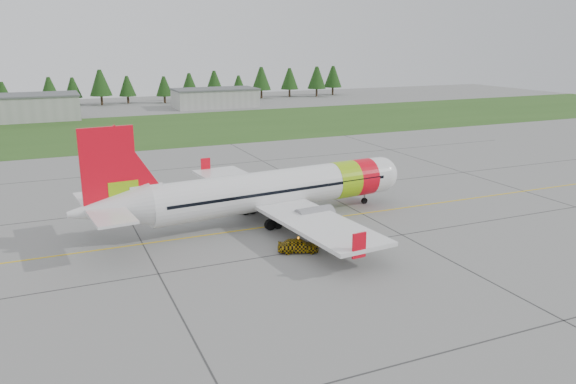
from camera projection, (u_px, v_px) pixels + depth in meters
name	position (u px, v px, depth m)	size (l,w,h in m)	color
ground	(315.00, 249.00, 54.00)	(320.00, 320.00, 0.00)	gray
aircraft	(270.00, 190.00, 61.91)	(38.64, 35.78, 11.71)	white
follow_me_car	(298.00, 232.00, 52.67)	(1.58, 1.34, 3.92)	#CFA10B
grass_strip	(154.00, 129.00, 126.51)	(320.00, 50.00, 0.03)	#30561E
taxi_guideline	(283.00, 225.00, 61.07)	(120.00, 0.25, 0.02)	gold
hangar_west	(10.00, 109.00, 138.89)	(32.00, 14.00, 6.00)	#A8A8A3
hangar_east	(215.00, 98.00, 167.34)	(24.00, 12.00, 5.20)	#A8A8A3
treeline	(119.00, 88.00, 174.73)	(160.00, 8.00, 10.00)	#1C3F14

